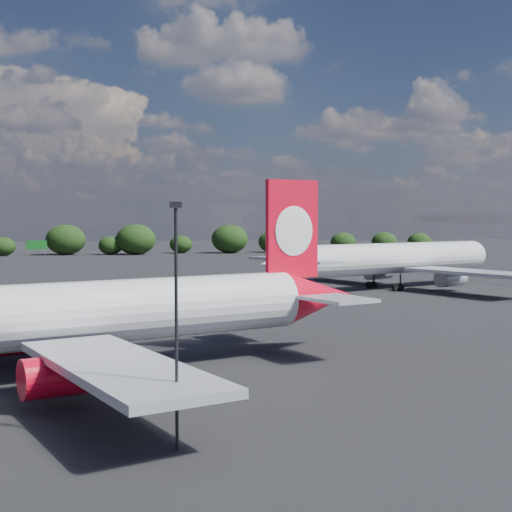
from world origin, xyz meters
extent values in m
plane|color=black|center=(0.00, 60.00, 0.00)|extent=(500.00, 500.00, 0.00)
cylinder|color=silver|center=(2.65, 6.80, 4.44)|extent=(33.08, 16.15, 4.44)
cone|color=red|center=(21.71, 14.06, 4.44)|extent=(8.21, 6.67, 4.44)
cube|color=red|center=(19.23, 13.12, 10.11)|extent=(4.72, 2.15, 7.98)
ellipsoid|color=white|center=(19.32, 12.87, 9.95)|extent=(3.54, 1.49, 4.08)
ellipsoid|color=white|center=(19.13, 13.37, 9.95)|extent=(3.54, 1.49, 4.08)
cube|color=#ADB0B6|center=(21.79, 8.87, 4.79)|extent=(5.63, 6.40, 0.27)
cube|color=#ADB0B6|center=(18.32, 17.99, 4.79)|extent=(5.63, 6.40, 0.27)
cube|color=#ADB0B6|center=(5.10, -4.61, 3.02)|extent=(11.71, 18.63, 0.49)
cube|color=#ADB0B6|center=(-3.12, 16.94, 3.02)|extent=(11.71, 18.63, 0.49)
cylinder|color=red|center=(1.86, -1.10, 1.86)|extent=(5.00, 3.82, 2.40)
cube|color=#ADB0B6|center=(1.86, -1.10, 2.48)|extent=(1.92, 0.94, 1.06)
cylinder|color=red|center=(-3.19, 12.17, 1.86)|extent=(5.00, 3.82, 2.40)
cube|color=#ADB0B6|center=(-3.19, 12.17, 2.48)|extent=(1.92, 0.94, 1.06)
cylinder|color=black|center=(5.25, 4.94, 1.33)|extent=(0.32, 0.32, 2.22)
cylinder|color=black|center=(5.25, 4.94, 0.49)|extent=(1.05, 0.72, 0.98)
cylinder|color=black|center=(6.17, 5.29, 0.49)|extent=(1.05, 0.72, 0.98)
cylinder|color=black|center=(3.36, 9.92, 1.33)|extent=(0.32, 0.32, 2.22)
cylinder|color=black|center=(3.36, 9.92, 0.49)|extent=(1.05, 0.72, 0.98)
cylinder|color=black|center=(4.27, 10.26, 0.49)|extent=(1.05, 0.72, 0.98)
cylinder|color=silver|center=(48.06, 61.55, 4.80)|extent=(35.31, 19.04, 4.80)
sphere|color=silver|center=(64.75, 68.87, 4.80)|extent=(6.32, 6.32, 4.80)
cone|color=silver|center=(27.86, 52.68, 4.80)|extent=(8.95, 7.48, 4.80)
cube|color=navy|center=(30.50, 53.84, 10.93)|extent=(5.02, 2.56, 8.63)
ellipsoid|color=red|center=(30.61, 53.57, 10.76)|extent=(3.77, 1.79, 4.41)
ellipsoid|color=red|center=(30.38, 54.10, 10.76)|extent=(3.77, 1.79, 4.41)
cube|color=#ADB0B6|center=(31.74, 48.62, 5.18)|extent=(6.27, 7.00, 0.29)
cube|color=#ADB0B6|center=(27.50, 58.28, 5.18)|extent=(6.27, 7.00, 0.29)
cube|color=#ADB0B6|center=(54.83, 50.90, 3.26)|extent=(13.42, 20.07, 0.53)
cube|color=#ADB0B6|center=(44.81, 73.73, 3.26)|extent=(13.42, 20.07, 0.53)
cylinder|color=#ADB0B6|center=(54.66, 56.06, 2.01)|extent=(5.43, 4.30, 2.59)
cube|color=#ADB0B6|center=(54.66, 56.06, 2.69)|extent=(2.05, 1.11, 1.15)
cylinder|color=#ADB0B6|center=(48.49, 70.11, 2.01)|extent=(5.43, 4.30, 2.59)
cube|color=#ADB0B6|center=(48.49, 70.11, 2.69)|extent=(2.05, 1.11, 1.15)
cylinder|color=black|center=(47.46, 58.14, 1.44)|extent=(0.35, 0.35, 2.40)
cylinder|color=black|center=(47.46, 58.14, 0.53)|extent=(1.14, 0.82, 1.06)
cylinder|color=black|center=(46.50, 57.72, 0.53)|extent=(1.14, 0.82, 1.06)
cylinder|color=black|center=(45.15, 63.41, 1.44)|extent=(0.35, 0.35, 2.40)
cylinder|color=black|center=(45.15, 63.41, 0.53)|extent=(1.14, 0.82, 1.06)
cylinder|color=black|center=(44.18, 62.99, 0.53)|extent=(1.14, 0.82, 1.06)
cylinder|color=black|center=(61.24, 67.33, 1.39)|extent=(0.30, 0.30, 2.40)
cylinder|color=black|center=(61.24, 67.33, 0.43)|extent=(0.93, 0.65, 0.86)
cylinder|color=black|center=(7.86, -9.92, 5.73)|extent=(0.16, 0.16, 11.46)
cube|color=black|center=(7.86, -9.92, 11.61)|extent=(0.55, 0.30, 0.28)
cube|color=#15691E|center=(-18.00, 176.00, 3.20)|extent=(6.00, 0.30, 2.60)
cylinder|color=gray|center=(-20.50, 176.00, 1.00)|extent=(0.20, 0.20, 2.00)
cylinder|color=gray|center=(-15.50, 176.00, 1.00)|extent=(0.20, 0.20, 2.00)
cube|color=yellow|center=(12.00, 182.00, 4.00)|extent=(5.00, 0.30, 3.00)
cylinder|color=gray|center=(12.00, 182.00, 1.25)|extent=(0.30, 0.30, 2.50)
ellipsoid|color=black|center=(-27.58, 177.00, 2.77)|extent=(7.21, 6.10, 5.55)
ellipsoid|color=black|center=(-9.82, 179.75, 4.59)|extent=(11.93, 10.10, 9.18)
ellipsoid|color=black|center=(3.55, 177.81, 2.83)|extent=(7.37, 6.23, 5.67)
ellipsoid|color=black|center=(11.11, 176.81, 4.65)|extent=(12.09, 10.23, 9.30)
ellipsoid|color=black|center=(25.49, 183.80, 2.80)|extent=(7.28, 6.16, 5.60)
ellipsoid|color=black|center=(40.79, 181.13, 4.53)|extent=(11.79, 9.98, 9.07)
ellipsoid|color=black|center=(54.98, 182.94, 3.46)|extent=(9.00, 7.61, 6.92)
ellipsoid|color=black|center=(63.41, 176.59, 2.77)|extent=(7.20, 6.09, 5.54)
ellipsoid|color=black|center=(78.07, 179.45, 3.23)|extent=(8.40, 7.10, 6.46)
ellipsoid|color=black|center=(91.58, 177.61, 3.29)|extent=(8.55, 7.24, 6.58)
ellipsoid|color=black|center=(104.91, 180.05, 3.11)|extent=(8.10, 6.85, 6.23)
camera|label=1|loc=(5.11, -43.27, 10.95)|focal=50.00mm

